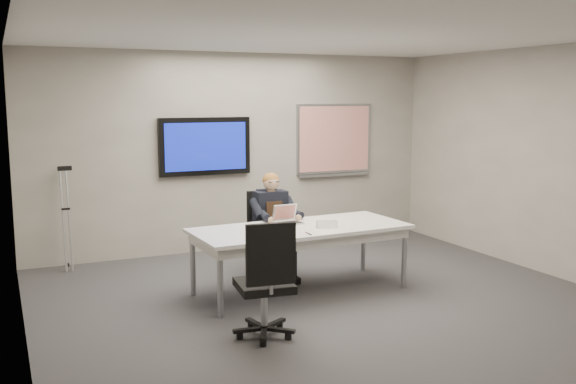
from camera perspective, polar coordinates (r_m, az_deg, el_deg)
name	(u,v)px	position (r m, az deg, el deg)	size (l,w,h in m)	color
floor	(338,309)	(6.80, 4.51, -10.29)	(6.00, 6.00, 0.02)	#3C3C3E
ceiling	(342,33)	(6.47, 4.81, 13.91)	(6.00, 6.00, 0.02)	silver
wall_back	(238,152)	(9.21, -4.49, 3.57)	(6.00, 0.02, 2.80)	gray
wall_left	(19,194)	(5.68, -22.83, -0.14)	(0.02, 6.00, 2.80)	gray
wall_right	(559,163)	(8.36, 22.93, 2.43)	(0.02, 6.00, 2.80)	gray
conference_table	(301,234)	(7.19, 1.12, -3.77)	(2.46, 1.11, 0.74)	white
tv_display	(205,146)	(8.99, -7.38, 4.05)	(1.30, 0.09, 0.80)	black
whiteboard	(334,140)	(9.81, 4.13, 4.64)	(1.25, 0.08, 1.10)	#95999E
office_chair_far	(268,248)	(8.03, -1.78, -4.97)	(0.50, 0.50, 1.02)	black
office_chair_near	(266,302)	(5.89, -2.01, -9.73)	(0.59, 0.59, 1.11)	black
seated_person	(276,236)	(7.77, -1.09, -3.95)	(0.39, 0.68, 1.27)	#1C222E
crutch	(66,216)	(8.57, -19.13, -2.07)	(0.19, 0.37, 1.37)	#ADB0B5
laptop	(287,219)	(7.37, -0.06, -2.38)	(0.30, 0.28, 0.21)	#AFAFB2
name_tent	(327,224)	(7.10, 3.48, -2.87)	(0.22, 0.06, 0.09)	white
pen	(309,233)	(6.80, 1.84, -3.71)	(0.01, 0.01, 0.14)	black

